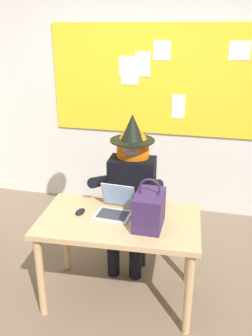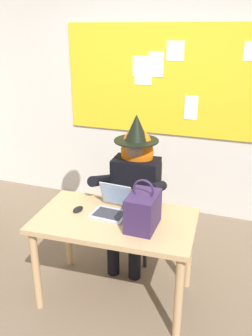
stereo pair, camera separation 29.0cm
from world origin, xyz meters
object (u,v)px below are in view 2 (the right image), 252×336
(laptop, at_px, (112,207))
(computer_mouse, at_px, (78,209))
(desk_main, at_px, (115,230))
(handbag, at_px, (143,210))
(chair_at_desk, at_px, (138,203))
(person_costumed, at_px, (134,181))

(laptop, height_order, computer_mouse, laptop)
(desk_main, xyz_separation_m, computer_mouse, (-0.32, 0.01, 0.12))
(computer_mouse, distance_m, handbag, 0.57)
(computer_mouse, xyz_separation_m, handbag, (0.55, -0.05, 0.12))
(chair_at_desk, bearing_deg, handbag, 23.13)
(desk_main, height_order, computer_mouse, computer_mouse)
(desk_main, relative_size, chair_at_desk, 1.38)
(person_costumed, distance_m, laptop, 0.51)
(laptop, height_order, handbag, handbag)
(desk_main, relative_size, computer_mouse, 12.16)
(person_costumed, relative_size, computer_mouse, 13.47)
(chair_at_desk, distance_m, person_costumed, 0.30)
(person_costumed, height_order, computer_mouse, person_costumed)
(desk_main, relative_size, person_costumed, 0.90)
(laptop, xyz_separation_m, handbag, (0.29, -0.13, 0.09))
(person_costumed, bearing_deg, desk_main, 1.49)
(desk_main, relative_size, handbag, 3.35)
(laptop, xyz_separation_m, computer_mouse, (-0.26, -0.07, -0.03))
(computer_mouse, bearing_deg, chair_at_desk, 81.32)
(person_costumed, bearing_deg, laptop, -4.04)
(handbag, bearing_deg, computer_mouse, 174.49)
(computer_mouse, height_order, handbag, handbag)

